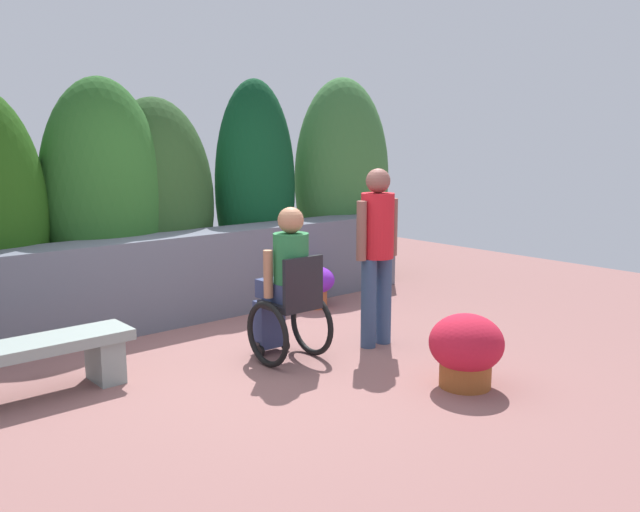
% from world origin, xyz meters
% --- Properties ---
extents(ground_plane, '(12.65, 12.65, 0.00)m').
position_xyz_m(ground_plane, '(0.00, 0.00, 0.00)').
color(ground_plane, '#8A5C58').
extents(stone_retaining_wall, '(6.26, 0.51, 0.92)m').
position_xyz_m(stone_retaining_wall, '(0.00, 1.55, 0.46)').
color(stone_retaining_wall, slate).
rests_on(stone_retaining_wall, ground).
extents(hedge_backdrop, '(7.36, 1.09, 3.09)m').
position_xyz_m(hedge_backdrop, '(0.11, 2.16, 1.30)').
color(hedge_backdrop, '#194D1D').
rests_on(hedge_backdrop, ground).
extents(stone_bench, '(1.38, 0.40, 0.43)m').
position_xyz_m(stone_bench, '(-1.72, 0.36, 0.28)').
color(stone_bench, gray).
rests_on(stone_bench, ground).
extents(person_in_wheelchair, '(0.53, 0.66, 1.33)m').
position_xyz_m(person_in_wheelchair, '(0.19, -0.18, 0.62)').
color(person_in_wheelchair, black).
rests_on(person_in_wheelchair, ground).
extents(person_standing_companion, '(0.49, 0.30, 1.63)m').
position_xyz_m(person_standing_companion, '(1.07, -0.38, 0.94)').
color(person_standing_companion, '#32486A').
rests_on(person_standing_companion, ground).
extents(flower_pot_purple_near, '(0.42, 0.42, 0.48)m').
position_xyz_m(flower_pot_purple_near, '(1.55, 1.03, 0.28)').
color(flower_pot_purple_near, '#B3552E').
rests_on(flower_pot_purple_near, ground).
extents(flower_pot_terracotta_by_wall, '(0.57, 0.57, 0.57)m').
position_xyz_m(flower_pot_terracotta_by_wall, '(0.84, -1.57, 0.30)').
color(flower_pot_terracotta_by_wall, brown).
rests_on(flower_pot_terracotta_by_wall, ground).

